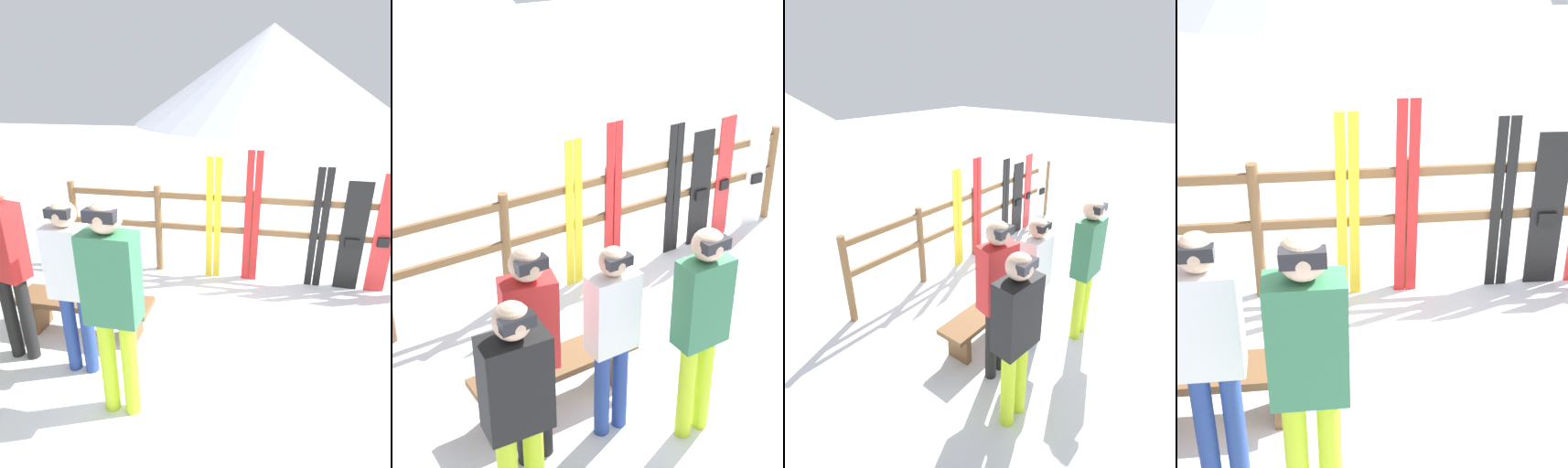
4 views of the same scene
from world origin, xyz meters
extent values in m
plane|color=white|center=(0.00, 0.00, 0.00)|extent=(40.00, 40.00, 0.00)
cylinder|color=brown|center=(-1.24, 1.77, 0.61)|extent=(0.10, 0.10, 1.22)
cylinder|color=brown|center=(0.00, 1.77, 0.61)|extent=(0.10, 0.10, 1.22)
cylinder|color=brown|center=(1.24, 1.77, 0.61)|extent=(0.10, 0.10, 1.22)
cylinder|color=brown|center=(2.48, 1.77, 0.61)|extent=(0.10, 0.10, 1.22)
cube|color=brown|center=(0.00, 1.77, 0.67)|extent=(4.95, 0.05, 0.08)
cube|color=brown|center=(0.00, 1.77, 1.10)|extent=(4.95, 0.05, 0.08)
cube|color=brown|center=(-1.59, 0.21, 0.39)|extent=(1.42, 0.36, 0.06)
cube|color=brown|center=(-2.12, 0.21, 0.18)|extent=(0.08, 0.29, 0.36)
cube|color=brown|center=(-1.06, 0.21, 0.18)|extent=(0.08, 0.29, 0.36)
cylinder|color=#B7D826|center=(-0.94, -0.64, 0.43)|extent=(0.12, 0.12, 0.86)
cylinder|color=#B7D826|center=(-0.76, -0.64, 0.43)|extent=(0.12, 0.12, 0.86)
cube|color=#33724C|center=(-0.85, -0.64, 1.21)|extent=(0.39, 0.22, 0.68)
sphere|color=#D8B293|center=(-0.85, -0.64, 1.66)|extent=(0.23, 0.23, 0.23)
cube|color=black|center=(-0.85, -0.71, 1.69)|extent=(0.21, 0.08, 0.08)
cube|color=black|center=(-2.36, -0.68, 1.19)|extent=(0.43, 0.26, 0.68)
sphere|color=#D8B293|center=(-2.36, -0.68, 1.65)|extent=(0.23, 0.23, 0.23)
cube|color=black|center=(-2.36, -0.75, 1.67)|extent=(0.21, 0.08, 0.08)
cylinder|color=navy|center=(-1.46, -0.28, 0.40)|extent=(0.12, 0.12, 0.79)
cylinder|color=navy|center=(-1.29, -0.28, 0.40)|extent=(0.12, 0.12, 0.79)
cube|color=white|center=(-1.38, -0.28, 1.11)|extent=(0.37, 0.20, 0.63)
sphere|color=#D8B293|center=(-1.38, -0.28, 1.53)|extent=(0.21, 0.21, 0.21)
cube|color=black|center=(-1.38, -0.34, 1.55)|extent=(0.19, 0.08, 0.08)
cylinder|color=black|center=(-2.10, -0.22, 0.44)|extent=(0.12, 0.12, 0.87)
cylinder|color=black|center=(-1.93, -0.22, 0.44)|extent=(0.12, 0.12, 0.87)
cube|color=red|center=(-2.02, -0.22, 1.22)|extent=(0.41, 0.29, 0.69)
sphere|color=#D8B293|center=(-2.02, -0.22, 1.68)|extent=(0.24, 0.24, 0.24)
cube|color=black|center=(-2.02, -0.29, 1.71)|extent=(0.21, 0.08, 0.08)
cube|color=yellow|center=(-0.53, 1.72, 0.82)|extent=(0.09, 0.02, 1.64)
cube|color=yellow|center=(-0.42, 1.72, 0.82)|extent=(0.09, 0.02, 1.64)
cube|color=red|center=(-0.03, 1.72, 0.87)|extent=(0.09, 0.02, 1.73)
cube|color=red|center=(0.07, 1.72, 0.87)|extent=(0.09, 0.02, 1.73)
cube|color=black|center=(0.80, 1.72, 0.78)|extent=(0.09, 0.02, 1.57)
cube|color=black|center=(0.90, 1.72, 0.78)|extent=(0.09, 0.02, 1.57)
cube|color=black|center=(1.25, 1.72, 0.71)|extent=(0.29, 0.04, 1.42)
cube|color=black|center=(1.25, 1.69, 0.64)|extent=(0.16, 0.04, 0.12)
cube|color=red|center=(1.61, 1.72, 0.76)|extent=(0.24, 0.04, 1.52)
cube|color=black|center=(1.61, 1.69, 0.68)|extent=(0.13, 0.04, 0.12)
cube|color=white|center=(2.16, 1.72, 0.71)|extent=(0.29, 0.04, 1.42)
cube|color=black|center=(2.16, 1.69, 0.64)|extent=(0.16, 0.04, 0.12)
camera|label=1|loc=(0.15, -2.71, 2.46)|focal=28.00mm
camera|label=2|loc=(-3.62, -3.44, 3.77)|focal=50.00mm
camera|label=3|loc=(-4.47, -2.01, 3.06)|focal=28.00mm
camera|label=4|loc=(-0.83, -3.21, 3.05)|focal=50.00mm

